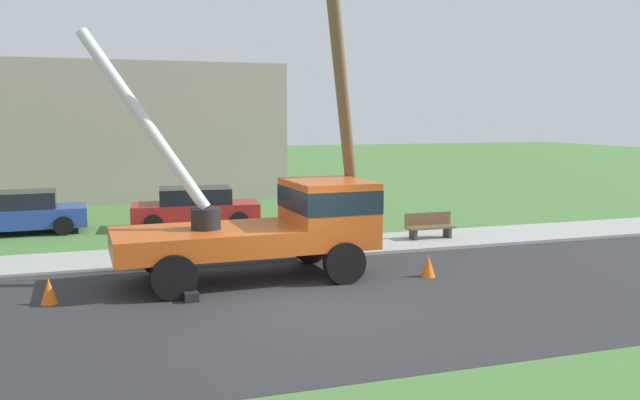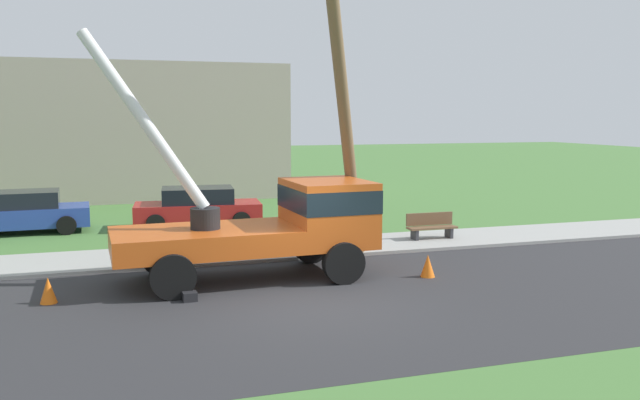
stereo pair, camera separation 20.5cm
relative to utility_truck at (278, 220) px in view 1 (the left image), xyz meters
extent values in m
plane|color=#477538|center=(0.18, 9.40, -1.41)|extent=(120.00, 120.00, 0.00)
cube|color=#2B2B2D|center=(0.18, -2.60, -1.40)|extent=(80.00, 8.30, 0.01)
cube|color=#9E9E99|center=(0.18, 2.92, -1.36)|extent=(80.00, 2.73, 0.10)
cube|color=#C65119|center=(-1.80, -0.08, -0.38)|extent=(4.39, 2.56, 0.55)
cube|color=#C65119|center=(1.30, 0.04, 0.14)|extent=(1.99, 2.47, 1.60)
cube|color=#19232D|center=(1.30, 0.04, 0.49)|extent=(2.01, 2.49, 0.56)
cylinder|color=black|center=(-1.78, -0.08, 0.14)|extent=(0.70, 0.70, 0.50)
cylinder|color=silver|center=(-3.08, 0.52, 2.44)|extent=(2.93, 1.55, 4.26)
cube|color=black|center=(-2.34, -1.56, -1.31)|extent=(0.31, 0.31, 0.20)
cube|color=black|center=(-2.46, 1.34, -1.31)|extent=(0.31, 0.31, 0.20)
cylinder|color=black|center=(1.30, -1.17, -0.91)|extent=(1.00, 0.30, 1.00)
cylinder|color=black|center=(1.21, 1.23, -0.91)|extent=(1.00, 0.30, 1.00)
cylinder|color=black|center=(-2.66, -1.32, -0.91)|extent=(1.00, 0.30, 1.00)
cylinder|color=black|center=(-2.76, 1.08, -0.91)|extent=(1.00, 0.30, 1.00)
cylinder|color=brown|center=(1.87, 0.48, 2.80)|extent=(2.32, 2.98, 8.54)
cone|color=orange|center=(3.50, -1.17, -1.13)|extent=(0.36, 0.36, 0.56)
cone|color=orange|center=(-5.22, -0.83, -1.13)|extent=(0.36, 0.36, 0.56)
cube|color=#263F99|center=(-6.85, 8.55, -0.86)|extent=(4.47, 1.97, 0.65)
cube|color=black|center=(-6.85, 8.55, -0.26)|extent=(2.53, 1.75, 0.55)
cylinder|color=black|center=(-5.37, 7.71, -1.09)|extent=(0.64, 0.22, 0.64)
cylinder|color=black|center=(-5.44, 9.50, -1.09)|extent=(0.64, 0.22, 0.64)
cube|color=#B21E1E|center=(-0.98, 7.92, -0.86)|extent=(4.54, 2.19, 0.65)
cube|color=black|center=(-0.98, 7.92, -0.26)|extent=(2.60, 1.87, 0.55)
cylinder|color=black|center=(0.39, 6.89, -1.09)|extent=(0.64, 0.22, 0.64)
cylinder|color=black|center=(0.55, 8.69, -1.09)|extent=(0.64, 0.22, 0.64)
cylinder|color=black|center=(-2.51, 7.15, -1.09)|extent=(0.64, 0.22, 0.64)
cylinder|color=black|center=(-2.34, 8.95, -1.09)|extent=(0.64, 0.22, 0.64)
cube|color=brown|center=(5.71, 2.92, -0.96)|extent=(1.60, 0.44, 0.06)
cube|color=brown|center=(5.71, 3.12, -0.71)|extent=(1.60, 0.06, 0.40)
cube|color=#333338|center=(5.11, 2.92, -1.18)|extent=(0.10, 0.40, 0.45)
cube|color=#333338|center=(6.31, 2.92, -1.18)|extent=(0.10, 0.40, 0.45)
cube|color=#A5998C|center=(-4.61, 18.11, 1.79)|extent=(18.00, 6.00, 6.40)
camera|label=1|loc=(-4.00, -15.42, 2.54)|focal=36.90mm
camera|label=2|loc=(-3.81, -15.48, 2.54)|focal=36.90mm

